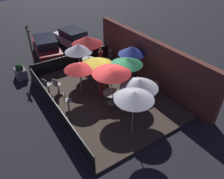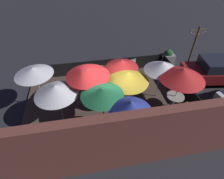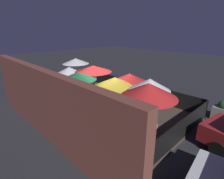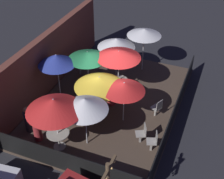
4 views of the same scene
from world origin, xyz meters
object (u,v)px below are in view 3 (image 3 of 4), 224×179
object	(u,v)px
patio_umbrella_1	(93,69)
patron_0	(109,142)
dining_table_0	(146,128)
planter_box	(224,112)
patio_chair_2	(164,98)
patio_umbrella_5	(69,84)
patio_umbrella_2	(78,76)
patio_umbrella_4	(69,71)
patio_umbrella_0	(149,90)
patio_chair_0	(132,92)
patio_umbrella_7	(76,61)
patio_umbrella_3	(150,85)
patio_chair_1	(47,104)
patio_umbrella_6	(129,77)
dining_table_1	(94,95)
patio_umbrella_8	(115,82)
patio_chair_3	(155,100)
patron_1	(106,100)
patron_2	(128,138)

from	to	relation	value
patio_umbrella_1	patron_0	xyz separation A→B (m)	(-4.03, 2.57, -1.62)
dining_table_0	planter_box	world-z (taller)	planter_box
patio_chair_2	patio_umbrella_1	bearing A→B (deg)	-68.44
patio_umbrella_5	planter_box	xyz separation A→B (m)	(-4.57, -6.09, -1.80)
patio_umbrella_2	patio_umbrella_4	distance (m)	2.12
patio_umbrella_0	patio_chair_0	bearing A→B (deg)	-43.86
patio_umbrella_4	patio_umbrella_7	bearing A→B (deg)	-48.62
patio_umbrella_3	patio_umbrella_7	distance (m)	6.33
planter_box	patio_chair_1	bearing A→B (deg)	42.29
patio_umbrella_0	patio_chair_1	world-z (taller)	patio_umbrella_0
patio_umbrella_4	patio_umbrella_6	bearing A→B (deg)	-153.84
planter_box	dining_table_1	bearing A→B (deg)	30.82
patio_umbrella_5	patio_chair_2	xyz separation A→B (m)	(-1.70, -5.19, -1.64)
patio_umbrella_4	patio_umbrella_3	bearing A→B (deg)	-171.71
patio_chair_0	planter_box	distance (m)	5.12
patio_umbrella_3	patio_chair_0	world-z (taller)	patio_umbrella_3
patio_umbrella_8	patio_umbrella_0	bearing A→B (deg)	163.52
patio_chair_0	patron_0	world-z (taller)	patron_0
patio_umbrella_4	patio_chair_3	size ratio (longest dim) A/B	2.38
patio_chair_3	patron_0	world-z (taller)	patron_0
patio_umbrella_2	planter_box	distance (m)	7.64
patio_umbrella_4	patio_umbrella_8	bearing A→B (deg)	-171.01
patio_umbrella_1	patio_umbrella_5	world-z (taller)	patio_umbrella_5
patio_chair_1	patio_chair_3	xyz separation A→B (m)	(-3.66, -4.75, -0.03)
patio_umbrella_2	patio_umbrella_6	world-z (taller)	patio_umbrella_2
patio_umbrella_8	patio_umbrella_3	bearing A→B (deg)	-172.97
patio_umbrella_5	patio_umbrella_6	world-z (taller)	patio_umbrella_5
patio_chair_0	patio_umbrella_2	bearing A→B (deg)	16.28
patio_umbrella_3	patio_chair_1	size ratio (longest dim) A/B	2.46
patio_umbrella_0	patio_umbrella_6	bearing A→B (deg)	-36.83
dining_table_0	patio_umbrella_5	bearing A→B (deg)	28.64
patio_umbrella_2	patron_1	distance (m)	2.16
patio_umbrella_7	patio_chair_0	world-z (taller)	patio_umbrella_7
patio_umbrella_4	patio_umbrella_6	world-z (taller)	patio_umbrella_4
patio_umbrella_7	patio_umbrella_4	bearing A→B (deg)	131.38
patio_umbrella_0	patio_chair_3	distance (m)	3.80
patio_umbrella_4	patio_umbrella_8	xyz separation A→B (m)	(-3.40, -0.54, -0.11)
patio_umbrella_4	dining_table_0	bearing A→B (deg)	178.09
patio_umbrella_3	patio_chair_3	bearing A→B (deg)	-66.22
patio_umbrella_2	patio_chair_2	world-z (taller)	patio_umbrella_2
patio_umbrella_5	patio_umbrella_7	bearing A→B (deg)	-36.70
patio_umbrella_1	patio_chair_2	distance (m)	4.48
patio_umbrella_0	patio_chair_3	world-z (taller)	patio_umbrella_0
patron_0	patio_umbrella_7	bearing A→B (deg)	-91.76
dining_table_0	planter_box	distance (m)	4.78
patio_umbrella_0	patron_2	world-z (taller)	patio_umbrella_0
patio_chair_1	patio_chair_2	distance (m)	6.60
patio_umbrella_8	patron_2	bearing A→B (deg)	144.33
patio_umbrella_2	patio_umbrella_5	distance (m)	1.46
patio_umbrella_3	patio_umbrella_6	bearing A→B (deg)	-25.37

